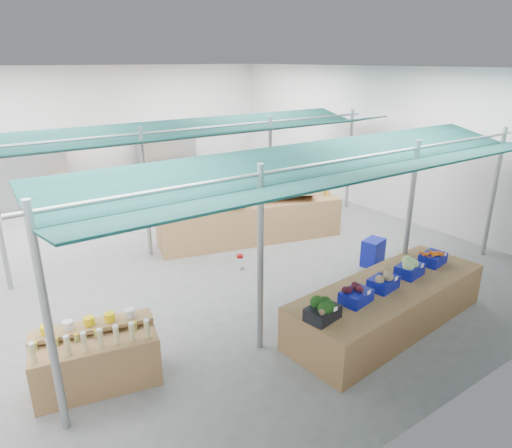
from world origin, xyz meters
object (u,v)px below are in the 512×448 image
object	(u,v)px
bottle_shelf	(97,358)
veg_counter	(388,304)
fruit_counter	(250,221)
vendor_left	(187,203)
vendor_right	(246,192)
crate_stack	(373,252)

from	to	relation	value
bottle_shelf	veg_counter	bearing A→B (deg)	-3.80
fruit_counter	vendor_left	distance (m)	1.68
bottle_shelf	vendor_right	size ratio (longest dim) A/B	0.97
veg_counter	vendor_right	xyz separation A→B (m)	(0.88, 5.76, 0.54)
veg_counter	fruit_counter	distance (m)	4.67
fruit_counter	crate_stack	xyz separation A→B (m)	(1.38, -2.84, -0.19)
crate_stack	fruit_counter	bearing A→B (deg)	115.88
crate_stack	vendor_left	world-z (taller)	vendor_left
vendor_left	veg_counter	bearing A→B (deg)	113.26
fruit_counter	vendor_right	xyz separation A→B (m)	(0.60, 1.10, 0.43)
bottle_shelf	fruit_counter	size ratio (longest dim) A/B	0.39
vendor_left	vendor_right	world-z (taller)	same
veg_counter	vendor_right	world-z (taller)	vendor_right
bottle_shelf	veg_counter	xyz separation A→B (m)	(4.60, -1.33, -0.03)
bottle_shelf	crate_stack	distance (m)	6.28
crate_stack	vendor_right	world-z (taller)	vendor_right
veg_counter	vendor_left	xyz separation A→B (m)	(-0.92, 5.76, 0.54)
fruit_counter	veg_counter	bearing A→B (deg)	-79.27
veg_counter	fruit_counter	world-z (taller)	fruit_counter
vendor_right	crate_stack	bearing A→B (deg)	115.38
veg_counter	vendor_right	size ratio (longest dim) A/B	2.14
bottle_shelf	fruit_counter	bearing A→B (deg)	46.64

